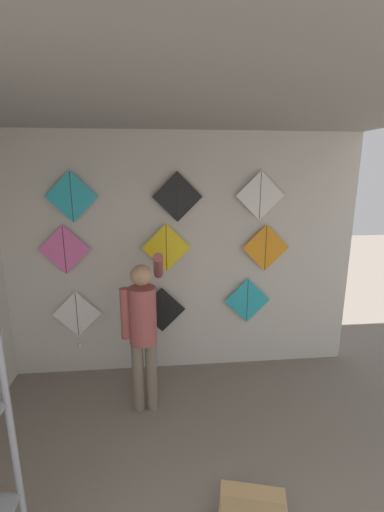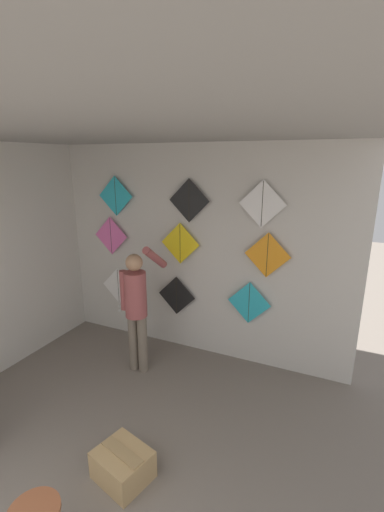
# 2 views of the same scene
# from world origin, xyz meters

# --- Properties ---
(back_panel) EXTENTS (4.44, 0.06, 2.80)m
(back_panel) POSITION_xyz_m (0.00, 3.73, 1.40)
(back_panel) COLOR beige
(back_panel) RESTS_ON ground
(ceiling_slab) EXTENTS (4.44, 4.50, 0.04)m
(ceiling_slab) POSITION_xyz_m (0.00, 1.85, 2.82)
(ceiling_slab) COLOR gray
(shopkeeper) EXTENTS (0.41, 0.58, 1.64)m
(shopkeeper) POSITION_xyz_m (-0.27, 2.94, 0.92)
(shopkeeper) COLOR #726656
(shopkeeper) RESTS_ON ground
(kite_0) EXTENTS (0.55, 0.04, 0.69)m
(kite_0) POSITION_xyz_m (-1.05, 3.64, 0.74)
(kite_0) COLOR white
(kite_1) EXTENTS (0.55, 0.01, 0.55)m
(kite_1) POSITION_xyz_m (-0.08, 3.64, 0.78)
(kite_1) COLOR black
(kite_2) EXTENTS (0.55, 0.01, 0.55)m
(kite_2) POSITION_xyz_m (0.95, 3.64, 0.86)
(kite_2) COLOR #28B2C6
(kite_3) EXTENTS (0.55, 0.01, 0.55)m
(kite_3) POSITION_xyz_m (-1.13, 3.64, 1.53)
(kite_3) COLOR pink
(kite_4) EXTENTS (0.55, 0.01, 0.55)m
(kite_4) POSITION_xyz_m (-0.01, 3.64, 1.53)
(kite_4) COLOR yellow
(kite_5) EXTENTS (0.55, 0.01, 0.55)m
(kite_5) POSITION_xyz_m (1.14, 3.64, 1.50)
(kite_5) COLOR orange
(kite_6) EXTENTS (0.55, 0.01, 0.55)m
(kite_6) POSITION_xyz_m (-1.01, 3.64, 2.11)
(kite_6) COLOR #28B2C6
(kite_7) EXTENTS (0.55, 0.01, 0.55)m
(kite_7) POSITION_xyz_m (0.12, 3.64, 2.10)
(kite_7) COLOR black
(kite_8) EXTENTS (0.55, 0.01, 0.55)m
(kite_8) POSITION_xyz_m (1.05, 3.64, 2.10)
(kite_8) COLOR white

